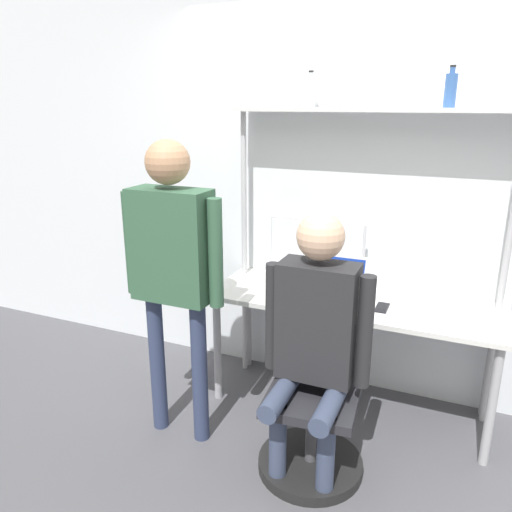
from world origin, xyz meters
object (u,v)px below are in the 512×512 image
object	(u,v)px
cell_phone	(382,307)
office_chair	(313,420)
monitor	(316,249)
person_seated	(315,329)
person_standing	(172,255)
bottle_blue	(451,90)
bottle_clear	(311,92)
laptop	(339,287)

from	to	relation	value
cell_phone	office_chair	size ratio (longest dim) A/B	0.16
cell_phone	office_chair	xyz separation A→B (m)	(-0.23, -0.54, -0.47)
office_chair	cell_phone	bearing A→B (deg)	66.58
monitor	cell_phone	xyz separation A→B (m)	(0.48, -0.24, -0.24)
office_chair	person_seated	size ratio (longest dim) A/B	0.65
person_standing	bottle_blue	bearing A→B (deg)	33.28
cell_phone	person_standing	bearing A→B (deg)	-150.77
person_seated	bottle_clear	bearing A→B (deg)	111.00
cell_phone	person_seated	distance (m)	0.64
bottle_clear	monitor	bearing A→B (deg)	-7.83
monitor	bottle_clear	xyz separation A→B (m)	(-0.07, 0.01, 0.97)
bottle_blue	bottle_clear	distance (m)	0.78
person_standing	cell_phone	bearing A→B (deg)	29.23
person_seated	bottle_blue	size ratio (longest dim) A/B	6.45
cell_phone	bottle_blue	distance (m)	1.25
office_chair	person_standing	bearing A→B (deg)	-177.14
monitor	laptop	size ratio (longest dim) A/B	1.99
laptop	person_seated	bearing A→B (deg)	-86.15
cell_phone	bottle_blue	size ratio (longest dim) A/B	0.69
laptop	cell_phone	xyz separation A→B (m)	(0.27, -0.06, -0.06)
monitor	bottle_clear	bearing A→B (deg)	172.17
person_standing	office_chair	bearing A→B (deg)	2.86
laptop	bottle_clear	xyz separation A→B (m)	(-0.28, 0.19, 1.14)
bottle_blue	monitor	bearing A→B (deg)	-179.20
person_standing	bottle_clear	world-z (taller)	bottle_clear
cell_phone	person_seated	xyz separation A→B (m)	(-0.23, -0.59, 0.08)
laptop	office_chair	xyz separation A→B (m)	(0.04, -0.60, -0.54)
laptop	cell_phone	bearing A→B (deg)	-12.74
monitor	bottle_clear	world-z (taller)	bottle_clear
bottle_clear	office_chair	bearing A→B (deg)	-68.14
cell_phone	bottle_blue	world-z (taller)	bottle_blue
office_chair	person_standing	xyz separation A→B (m)	(-0.80, -0.04, 0.83)
monitor	bottle_blue	bearing A→B (deg)	0.80
office_chair	bottle_clear	xyz separation A→B (m)	(-0.32, 0.79, 1.68)
office_chair	person_seated	world-z (taller)	person_seated
monitor	person_seated	xyz separation A→B (m)	(0.25, -0.83, -0.16)
office_chair	bottle_blue	world-z (taller)	bottle_blue
person_seated	person_standing	bearing A→B (deg)	179.64
monitor	person_seated	size ratio (longest dim) A/B	0.45
person_seated	bottle_clear	size ratio (longest dim) A/B	6.76
monitor	bottle_blue	distance (m)	1.20
bottle_blue	bottle_clear	xyz separation A→B (m)	(-0.78, 0.00, -0.00)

